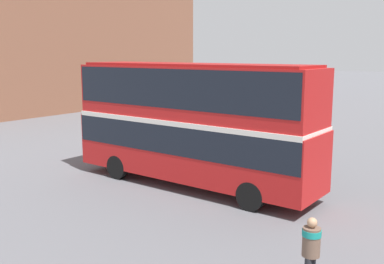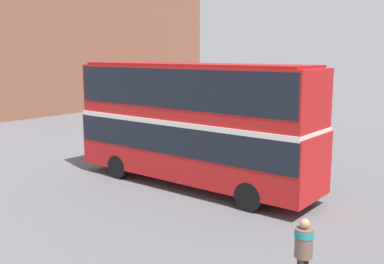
% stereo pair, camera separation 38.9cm
% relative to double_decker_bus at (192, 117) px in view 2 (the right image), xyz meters
% --- Properties ---
extents(ground_plane, '(240.00, 240.00, 0.00)m').
position_rel_double_decker_bus_xyz_m(ground_plane, '(1.62, 0.36, -2.83)').
color(ground_plane, '#5B5B60').
extents(building_row_left, '(9.92, 31.82, 16.86)m').
position_rel_double_decker_bus_xyz_m(building_row_left, '(-26.93, 13.92, 5.61)').
color(building_row_left, brown).
rests_on(building_row_left, ground_plane).
extents(double_decker_bus, '(10.62, 2.63, 4.95)m').
position_rel_double_decker_bus_xyz_m(double_decker_bus, '(0.00, 0.00, 0.00)').
color(double_decker_bus, red).
rests_on(double_decker_bus, ground_plane).
extents(pedestrian_foreground, '(0.44, 0.44, 1.75)m').
position_rel_double_decker_bus_xyz_m(pedestrian_foreground, '(7.09, -4.98, -1.76)').
color(pedestrian_foreground, '#232328').
rests_on(pedestrian_foreground, ground_plane).
extents(parked_car_kerb_near, '(4.24, 2.24, 1.66)m').
position_rel_double_decker_bus_xyz_m(parked_car_kerb_near, '(-11.57, 12.46, -2.00)').
color(parked_car_kerb_near, navy).
rests_on(parked_car_kerb_near, ground_plane).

